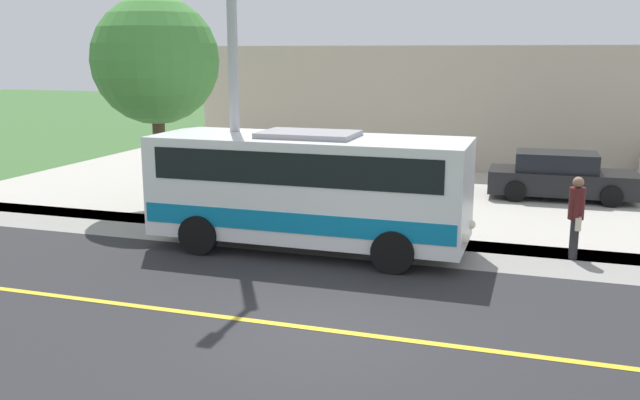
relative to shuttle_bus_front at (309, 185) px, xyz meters
name	(u,v)px	position (x,y,z in m)	size (l,w,h in m)	color
ground_plane	(321,330)	(4.50, 1.74, -1.51)	(120.00, 120.00, 0.00)	#3D6633
road_surface	(321,330)	(4.50, 1.74, -1.50)	(8.00, 100.00, 0.01)	#28282B
sidewalk	(389,247)	(-0.70, 1.74, -1.50)	(2.40, 100.00, 0.01)	gray
parking_lot_surface	(530,196)	(-7.90, 4.74, -1.50)	(14.00, 36.00, 0.01)	#B2ADA3
road_centre_line	(321,329)	(4.50, 1.74, -1.50)	(0.16, 100.00, 0.00)	gold
shuttle_bus_front	(309,185)	(0.00, 0.00, 0.00)	(2.64, 7.30, 2.73)	white
pedestrian_with_bags	(576,214)	(-1.11, 5.81, -0.51)	(0.72, 0.34, 1.83)	#262628
street_light_pole	(230,42)	(-0.39, -2.05, 3.20)	(1.97, 0.24, 8.58)	#9E9EA3
parked_car_near	(560,177)	(-7.78, 5.60, -0.82)	(2.10, 4.44, 1.45)	black
tree_curbside	(155,61)	(-2.90, -5.58, 2.72)	(3.61, 3.61, 6.06)	#4C3826
commercial_building	(433,100)	(-16.90, 0.18, 0.86)	(10.00, 17.89, 4.73)	#B7A893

